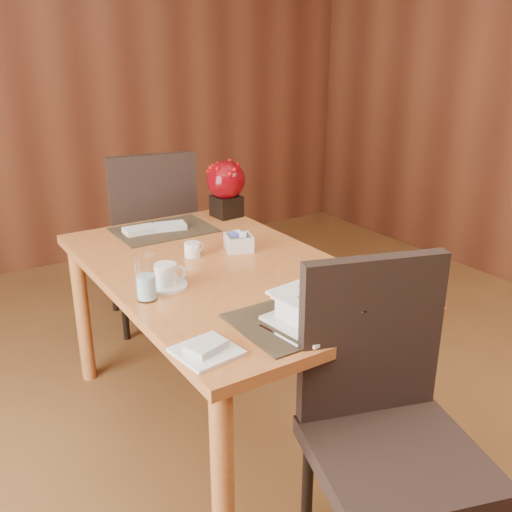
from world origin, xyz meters
TOP-DOWN VIEW (x-y plane):
  - ground at (0.00, 0.00)m, footprint 6.00×6.00m
  - back_wall at (0.00, 3.00)m, footprint 5.00×0.02m
  - dining_table at (0.00, 0.60)m, footprint 0.90×1.50m
  - placemat_near at (0.00, 0.05)m, footprint 0.45×0.33m
  - placemat_far at (0.00, 1.15)m, footprint 0.45×0.33m
  - soup_setting at (0.01, 0.00)m, footprint 0.28×0.28m
  - coffee_cup at (-0.27, 0.53)m, footprint 0.16×0.16m
  - water_glass at (-0.37, 0.46)m, footprint 0.09×0.09m
  - creamer_jug at (-0.04, 0.76)m, footprint 0.10×0.10m
  - sugar_caddy at (0.16, 0.72)m, footprint 0.14×0.14m
  - berry_decor at (0.37, 1.20)m, footprint 0.19×0.19m
  - napkins_far at (-0.03, 1.15)m, footprint 0.30×0.14m
  - bread_plate at (-0.37, 0.03)m, footprint 0.19×0.19m
  - near_chair at (0.05, -0.28)m, footprint 0.59×0.59m
  - far_chair at (0.13, 1.64)m, footprint 0.57×0.57m

SIDE VIEW (x-z plane):
  - ground at x=0.00m, z-range 0.00..0.00m
  - near_chair at x=0.05m, z-range 0.06..1.08m
  - far_chair at x=0.13m, z-range 0.07..1.11m
  - dining_table at x=0.00m, z-range 0.28..1.03m
  - placemat_near at x=0.00m, z-range 0.75..0.76m
  - placemat_far at x=0.00m, z-range 0.75..0.76m
  - bread_plate at x=-0.37m, z-range 0.75..0.76m
  - napkins_far at x=-0.03m, z-range 0.76..0.78m
  - creamer_jug at x=-0.04m, z-range 0.75..0.81m
  - sugar_caddy at x=0.16m, z-range 0.75..0.82m
  - coffee_cup at x=-0.27m, z-range 0.74..0.83m
  - soup_setting at x=0.01m, z-range 0.75..0.85m
  - water_glass at x=-0.37m, z-range 0.75..0.92m
  - berry_decor at x=0.37m, z-range 0.77..1.06m
  - back_wall at x=0.00m, z-range 0.00..2.80m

